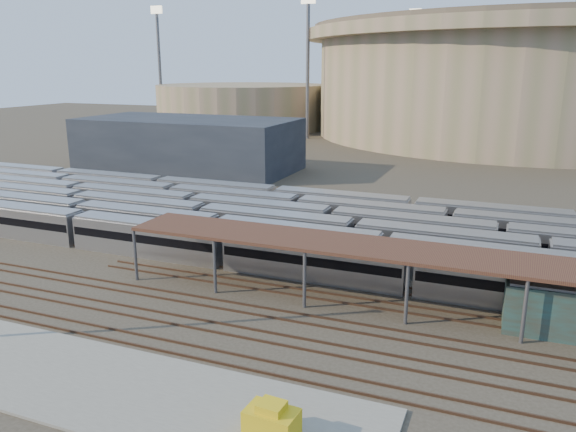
# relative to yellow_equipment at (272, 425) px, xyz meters

# --- Properties ---
(ground) EXTENTS (420.00, 420.00, 0.00)m
(ground) POSITION_rel_yellow_equipment_xyz_m (-13.62, 16.00, -1.09)
(ground) COLOR #383026
(ground) RESTS_ON ground
(apron) EXTENTS (50.00, 9.00, 0.20)m
(apron) POSITION_rel_yellow_equipment_xyz_m (-18.62, 1.00, -0.99)
(apron) COLOR gray
(apron) RESTS_ON ground
(subway_trains) EXTENTS (126.84, 23.90, 3.60)m
(subway_trains) POSITION_rel_yellow_equipment_xyz_m (-16.45, 34.50, 0.71)
(subway_trains) COLOR #A4A4A8
(subway_trains) RESTS_ON ground
(inspection_shed) EXTENTS (60.30, 6.00, 5.30)m
(inspection_shed) POSITION_rel_yellow_equipment_xyz_m (8.38, 20.00, 3.90)
(inspection_shed) COLOR #59585D
(inspection_shed) RESTS_ON ground
(empty_tracks) EXTENTS (170.00, 9.62, 0.18)m
(empty_tracks) POSITION_rel_yellow_equipment_xyz_m (-13.62, 11.00, -1.00)
(empty_tracks) COLOR #4C3323
(empty_tracks) RESTS_ON ground
(stadium) EXTENTS (124.00, 124.00, 32.50)m
(stadium) POSITION_rel_yellow_equipment_xyz_m (11.38, 156.00, 15.38)
(stadium) COLOR gray
(stadium) RESTS_ON ground
(secondary_arena) EXTENTS (56.00, 56.00, 14.00)m
(secondary_arena) POSITION_rel_yellow_equipment_xyz_m (-73.62, 146.00, 5.91)
(secondary_arena) COLOR gray
(secondary_arena) RESTS_ON ground
(service_building) EXTENTS (42.00, 20.00, 10.00)m
(service_building) POSITION_rel_yellow_equipment_xyz_m (-48.62, 71.00, 3.91)
(service_building) COLOR #1E232D
(service_building) RESTS_ON ground
(floodlight_0) EXTENTS (4.00, 1.00, 38.40)m
(floodlight_0) POSITION_rel_yellow_equipment_xyz_m (-43.62, 126.00, 19.56)
(floodlight_0) COLOR #59585D
(floodlight_0) RESTS_ON ground
(floodlight_1) EXTENTS (4.00, 1.00, 38.40)m
(floodlight_1) POSITION_rel_yellow_equipment_xyz_m (-98.62, 136.00, 19.56)
(floodlight_1) COLOR #59585D
(floodlight_1) RESTS_ON ground
(floodlight_3) EXTENTS (4.00, 1.00, 38.40)m
(floodlight_3) POSITION_rel_yellow_equipment_xyz_m (-23.62, 176.00, 19.56)
(floodlight_3) COLOR #59585D
(floodlight_3) RESTS_ON ground
(yellow_equipment) EXTENTS (2.96, 1.97, 1.77)m
(yellow_equipment) POSITION_rel_yellow_equipment_xyz_m (0.00, 0.00, 0.00)
(yellow_equipment) COLOR gold
(yellow_equipment) RESTS_ON apron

